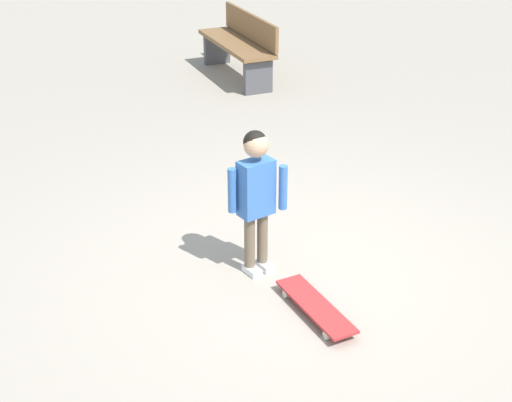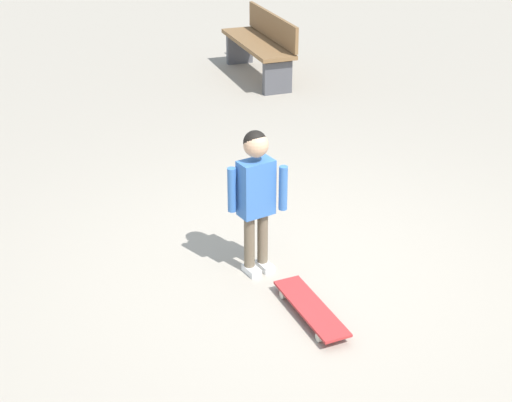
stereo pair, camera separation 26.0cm
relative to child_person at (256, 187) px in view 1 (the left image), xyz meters
name	(u,v)px [view 1 (the left image)]	position (x,y,z in m)	size (l,w,h in m)	color
ground_plane	(300,271)	(-0.23, -0.22, -0.66)	(50.00, 50.00, 0.00)	#9E9384
child_person	(256,187)	(0.00, 0.00, 0.00)	(0.26, 0.35, 1.06)	brown
skateboard	(316,306)	(-0.67, 0.08, -0.60)	(0.76, 0.37, 0.07)	#B22D2D
street_bench	(240,45)	(3.59, -2.99, -0.23)	(1.66, 0.94, 0.80)	brown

